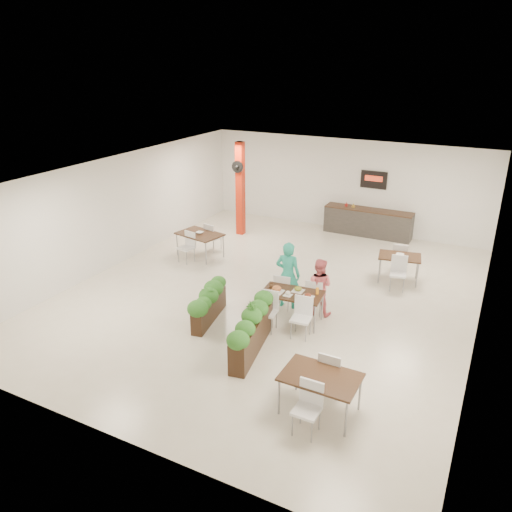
{
  "coord_description": "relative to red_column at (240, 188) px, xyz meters",
  "views": [
    {
      "loc": [
        5.02,
        -10.73,
        5.85
      ],
      "look_at": [
        -0.32,
        -0.27,
        1.1
      ],
      "focal_mm": 35.0,
      "sensor_mm": 36.0,
      "label": 1
    }
  ],
  "objects": [
    {
      "name": "ground",
      "position": [
        3.0,
        -3.79,
        -1.64
      ],
      "size": [
        12.0,
        12.0,
        0.0
      ],
      "primitive_type": "plane",
      "color": "beige",
      "rests_on": "ground"
    },
    {
      "name": "room_shell",
      "position": [
        3.0,
        -3.79,
        0.36
      ],
      "size": [
        10.1,
        12.1,
        3.22
      ],
      "color": "white",
      "rests_on": "ground"
    },
    {
      "name": "red_column",
      "position": [
        0.0,
        0.0,
        0.0
      ],
      "size": [
        0.4,
        0.41,
        3.2
      ],
      "color": "#B7220C",
      "rests_on": "ground"
    },
    {
      "name": "service_counter",
      "position": [
        4.0,
        1.86,
        -1.15
      ],
      "size": [
        3.0,
        0.64,
        2.2
      ],
      "color": "#2C2927",
      "rests_on": "ground"
    },
    {
      "name": "main_table",
      "position": [
        4.05,
        -4.93,
        -1.01
      ],
      "size": [
        1.47,
        1.73,
        0.92
      ],
      "rotation": [
        0.0,
        0.0,
        0.09
      ],
      "color": "black",
      "rests_on": "ground"
    },
    {
      "name": "diner_man",
      "position": [
        3.66,
        -4.27,
        -0.79
      ],
      "size": [
        0.66,
        0.47,
        1.71
      ],
      "primitive_type": "imported",
      "rotation": [
        0.0,
        0.0,
        3.24
      ],
      "color": "teal",
      "rests_on": "ground"
    },
    {
      "name": "diner_woman",
      "position": [
        4.46,
        -4.27,
        -0.93
      ],
      "size": [
        0.74,
        0.6,
        1.42
      ],
      "primitive_type": "imported",
      "rotation": [
        0.0,
        0.0,
        3.24
      ],
      "color": "#F06A74",
      "rests_on": "ground"
    },
    {
      "name": "planter_left",
      "position": [
        2.29,
        -5.74,
        -1.16
      ],
      "size": [
        0.64,
        1.69,
        0.89
      ],
      "rotation": [
        0.0,
        0.0,
        1.76
      ],
      "color": "black",
      "rests_on": "ground"
    },
    {
      "name": "planter_right",
      "position": [
        3.8,
        -6.45,
        -1.12
      ],
      "size": [
        0.71,
        2.14,
        1.14
      ],
      "rotation": [
        0.0,
        0.0,
        1.75
      ],
      "color": "black",
      "rests_on": "ground"
    },
    {
      "name": "side_table_a",
      "position": [
        -0.1,
        -2.43,
        -1.0
      ],
      "size": [
        1.51,
        1.67,
        0.92
      ],
      "rotation": [
        0.0,
        0.0,
        -0.2
      ],
      "color": "black",
      "rests_on": "ground"
    },
    {
      "name": "side_table_b",
      "position": [
        5.78,
        -1.49,
        -1.02
      ],
      "size": [
        1.23,
        1.67,
        0.92
      ],
      "rotation": [
        0.0,
        0.0,
        0.18
      ],
      "color": "black",
      "rests_on": "ground"
    },
    {
      "name": "side_table_c",
      "position": [
        5.76,
        -7.67,
        -1.01
      ],
      "size": [
        1.34,
        1.63,
        0.92
      ],
      "rotation": [
        0.0,
        0.0,
        -0.02
      ],
      "color": "black",
      "rests_on": "ground"
    }
  ]
}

